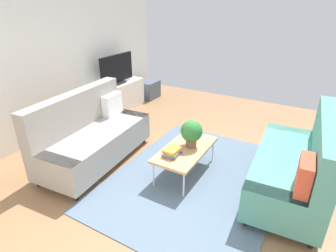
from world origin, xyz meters
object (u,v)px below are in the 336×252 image
object	(u,v)px
vase_0	(97,87)
bottle_0	(111,83)
coffee_table	(186,150)
vase_1	(103,84)
tv_console	(118,97)
potted_plant	(192,132)
couch_green	(296,165)
table_book_0	(172,154)
storage_trunk	(149,90)
tv	(117,70)
couch_beige	(92,135)

from	to	relation	value
vase_0	bottle_0	size ratio (longest dim) A/B	0.71
coffee_table	vase_1	size ratio (longest dim) A/B	6.10
tv_console	bottle_0	xyz separation A→B (m)	(-0.26, -0.04, 0.41)
coffee_table	bottle_0	distance (m)	2.74
potted_plant	vase_0	bearing A→B (deg)	72.27
couch_green	table_book_0	size ratio (longest dim) A/B	8.12
coffee_table	bottle_0	bearing A→B (deg)	62.96
tv_console	bottle_0	world-z (taller)	bottle_0
couch_green	storage_trunk	world-z (taller)	couch_green
couch_green	coffee_table	world-z (taller)	couch_green
tv_console	storage_trunk	bearing A→B (deg)	-5.19
tv_console	bottle_0	size ratio (longest dim) A/B	7.71
couch_green	tv	distance (m)	4.08
couch_beige	tv	size ratio (longest dim) A/B	1.96
couch_beige	vase_0	world-z (taller)	couch_beige
potted_plant	table_book_0	size ratio (longest dim) A/B	1.66
coffee_table	tv_console	world-z (taller)	tv_console
vase_0	vase_1	distance (m)	0.18
couch_green	tv_console	size ratio (longest dim) A/B	1.39
couch_beige	tv	world-z (taller)	tv
couch_beige	storage_trunk	xyz separation A→B (m)	(2.99, 0.94, -0.22)
vase_1	potted_plant	bearing A→B (deg)	-111.34
couch_beige	storage_trunk	world-z (taller)	couch_beige
tv	vase_0	distance (m)	0.63
couch_beige	tv	distance (m)	2.20
bottle_0	coffee_table	bearing A→B (deg)	-117.04
table_book_0	vase_1	world-z (taller)	vase_1
potted_plant	vase_1	xyz separation A→B (m)	(1.00, 2.55, 0.08)
tv	storage_trunk	distance (m)	1.32
tv_console	coffee_table	bearing A→B (deg)	-121.22
couch_beige	vase_0	bearing A→B (deg)	-144.81
tv	bottle_0	bearing A→B (deg)	-175.54
bottle_0	table_book_0	bearing A→B (deg)	-122.52
coffee_table	table_book_0	world-z (taller)	table_book_0
couch_green	vase_1	xyz separation A→B (m)	(0.80, 3.93, 0.29)
table_book_0	vase_1	distance (m)	2.80
couch_beige	bottle_0	world-z (taller)	couch_beige
coffee_table	potted_plant	world-z (taller)	potted_plant
coffee_table	potted_plant	bearing A→B (deg)	-20.20
couch_beige	bottle_0	xyz separation A→B (m)	(1.63, 1.00, 0.29)
couch_green	vase_1	distance (m)	4.02
couch_green	vase_1	bearing A→B (deg)	74.96
table_book_0	bottle_0	world-z (taller)	bottle_0
coffee_table	tv	size ratio (longest dim) A/B	1.10
vase_1	couch_beige	bearing A→B (deg)	-143.70
couch_green	table_book_0	world-z (taller)	couch_green
coffee_table	couch_beige	bearing A→B (deg)	105.44
couch_beige	couch_green	bearing A→B (deg)	98.81
tv_console	bottle_0	distance (m)	0.49
potted_plant	vase_1	distance (m)	2.74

